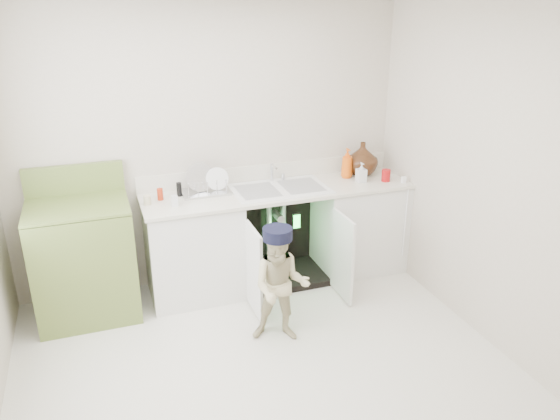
# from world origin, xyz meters

# --- Properties ---
(ground) EXTENTS (3.50, 3.50, 0.00)m
(ground) POSITION_xyz_m (0.00, 0.00, 0.00)
(ground) COLOR beige
(ground) RESTS_ON ground
(room_shell) EXTENTS (6.00, 5.50, 1.26)m
(room_shell) POSITION_xyz_m (0.00, 0.00, 1.25)
(room_shell) COLOR beige
(room_shell) RESTS_ON ground
(counter_run) EXTENTS (2.44, 1.02, 1.22)m
(counter_run) POSITION_xyz_m (0.58, 1.21, 0.47)
(counter_run) COLOR white
(counter_run) RESTS_ON ground
(avocado_stove) EXTENTS (0.79, 0.65, 1.22)m
(avocado_stove) POSITION_xyz_m (-1.15, 1.18, 0.50)
(avocado_stove) COLOR olive
(avocado_stove) RESTS_ON ground
(repair_worker) EXTENTS (0.65, 0.82, 0.93)m
(repair_worker) POSITION_xyz_m (0.24, 0.29, 0.47)
(repair_worker) COLOR beige
(repair_worker) RESTS_ON ground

